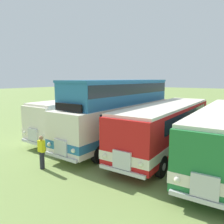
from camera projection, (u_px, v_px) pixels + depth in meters
The scene contains 4 objects.
bus_first_in_row at pixel (86, 114), 17.64m from camera, with size 2.66×9.80×2.99m.
bus_second_in_row at pixel (120, 109), 15.50m from camera, with size 2.65×10.85×4.49m.
bus_third_in_row at pixel (167, 124), 13.89m from camera, with size 2.81×10.92×2.99m.
marshal_person at pixel (42, 152), 11.21m from camera, with size 0.36×0.24×1.73m.
Camera 1 is at (0.01, -12.93, 4.58)m, focal length 35.43 mm.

